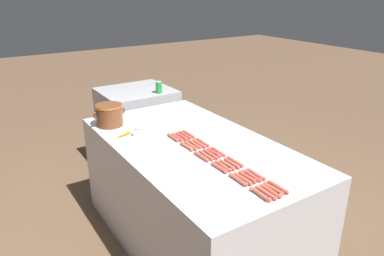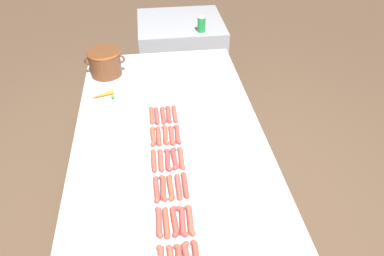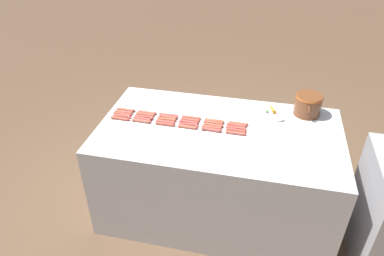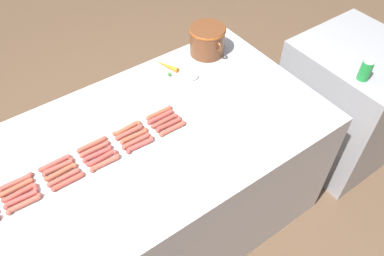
{
  "view_description": "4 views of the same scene",
  "coord_description": "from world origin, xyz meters",
  "px_view_note": "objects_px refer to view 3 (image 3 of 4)",
  "views": [
    {
      "loc": [
        -1.37,
        -2.09,
        1.98
      ],
      "look_at": [
        0.06,
        0.11,
        0.96
      ],
      "focal_mm": 34.0,
      "sensor_mm": 36.0,
      "label": 1
    },
    {
      "loc": [
        -0.07,
        -1.59,
        2.18
      ],
      "look_at": [
        0.13,
        -0.05,
        0.93
      ],
      "focal_mm": 33.52,
      "sensor_mm": 36.0,
      "label": 2
    },
    {
      "loc": [
        2.36,
        0.31,
        2.49
      ],
      "look_at": [
        0.09,
        -0.2,
        0.93
      ],
      "focal_mm": 33.52,
      "sensor_mm": 36.0,
      "label": 3
    },
    {
      "loc": [
        1.19,
        -0.56,
        2.36
      ],
      "look_at": [
        0.09,
        0.23,
        0.88
      ],
      "focal_mm": 35.83,
      "sensor_mm": 36.0,
      "label": 4
    }
  ],
  "objects_px": {
    "hot_dog_28": "(211,130)",
    "hot_dog_17": "(236,128)",
    "hot_dog_19": "(143,119)",
    "hot_dog_11": "(236,125)",
    "hot_dog_25": "(141,121)",
    "hot_dog_4": "(214,121)",
    "hot_dog_14": "(167,119)",
    "hot_dog_27": "(188,127)",
    "hot_dog_10": "(213,123)",
    "hot_dog_13": "(144,117)",
    "hot_dog_18": "(122,116)",
    "hot_dog_12": "(122,114)",
    "hot_dog_5": "(238,124)",
    "hot_dog_6": "(124,112)",
    "hot_dog_23": "(236,130)",
    "hot_dog_1": "(147,113)",
    "hot_dog_26": "(165,124)",
    "hot_dog_8": "(168,117)",
    "hot_dog_15": "(189,122)",
    "hot_dog_22": "(212,127)",
    "hot_dog_2": "(169,115)",
    "hot_dog_16": "(213,125)",
    "hot_dog_3": "(191,118)",
    "serving_spoon": "(277,122)",
    "hot_dog_21": "(189,124)",
    "hot_dog_29": "(236,133)",
    "hot_dog_24": "(120,118)",
    "hot_dog_9": "(190,120)",
    "carrot": "(271,107)",
    "bean_pot": "(308,104)"
  },
  "relations": [
    {
      "from": "hot_dog_3",
      "to": "hot_dog_29",
      "type": "bearing_deg",
      "value": 69.69
    },
    {
      "from": "hot_dog_16",
      "to": "hot_dog_23",
      "type": "height_order",
      "value": "same"
    },
    {
      "from": "hot_dog_11",
      "to": "hot_dog_16",
      "type": "xyz_separation_m",
      "value": [
        0.04,
        -0.18,
        0.0
      ]
    },
    {
      "from": "hot_dog_19",
      "to": "hot_dog_28",
      "type": "xyz_separation_m",
      "value": [
        0.04,
        0.58,
        0.0
      ]
    },
    {
      "from": "hot_dog_27",
      "to": "hot_dog_19",
      "type": "bearing_deg",
      "value": -95.31
    },
    {
      "from": "hot_dog_14",
      "to": "hot_dog_22",
      "type": "bearing_deg",
      "value": 84.38
    },
    {
      "from": "hot_dog_15",
      "to": "serving_spoon",
      "type": "height_order",
      "value": "hot_dog_15"
    },
    {
      "from": "hot_dog_24",
      "to": "hot_dog_28",
      "type": "xyz_separation_m",
      "value": [
        0.0,
        0.77,
        0.0
      ]
    },
    {
      "from": "hot_dog_17",
      "to": "hot_dog_19",
      "type": "bearing_deg",
      "value": -87.57
    },
    {
      "from": "carrot",
      "to": "hot_dog_16",
      "type": "bearing_deg",
      "value": -49.3
    },
    {
      "from": "hot_dog_1",
      "to": "hot_dog_22",
      "type": "distance_m",
      "value": 0.58
    },
    {
      "from": "hot_dog_25",
      "to": "hot_dog_12",
      "type": "bearing_deg",
      "value": -109.18
    },
    {
      "from": "hot_dog_1",
      "to": "hot_dog_9",
      "type": "height_order",
      "value": "same"
    },
    {
      "from": "hot_dog_22",
      "to": "hot_dog_25",
      "type": "xyz_separation_m",
      "value": [
        0.03,
        -0.58,
        0.0
      ]
    },
    {
      "from": "hot_dog_28",
      "to": "hot_dog_18",
      "type": "bearing_deg",
      "value": -92.76
    },
    {
      "from": "hot_dog_14",
      "to": "hot_dog_18",
      "type": "bearing_deg",
      "value": -84.94
    },
    {
      "from": "hot_dog_5",
      "to": "hot_dog_17",
      "type": "xyz_separation_m",
      "value": [
        0.07,
        -0.01,
        0.0
      ]
    },
    {
      "from": "hot_dog_15",
      "to": "hot_dog_27",
      "type": "xyz_separation_m",
      "value": [
        0.07,
        0.0,
        0.0
      ]
    },
    {
      "from": "hot_dog_14",
      "to": "bean_pot",
      "type": "xyz_separation_m",
      "value": [
        -0.36,
        1.13,
        0.09
      ]
    },
    {
      "from": "hot_dog_12",
      "to": "hot_dog_25",
      "type": "relative_size",
      "value": 1.0
    },
    {
      "from": "hot_dog_27",
      "to": "hot_dog_16",
      "type": "bearing_deg",
      "value": 109.09
    },
    {
      "from": "hot_dog_11",
      "to": "hot_dog_25",
      "type": "xyz_separation_m",
      "value": [
        0.1,
        -0.77,
        0.0
      ]
    },
    {
      "from": "hot_dog_28",
      "to": "hot_dog_17",
      "type": "bearing_deg",
      "value": 110.05
    },
    {
      "from": "hot_dog_1",
      "to": "hot_dog_5",
      "type": "distance_m",
      "value": 0.77
    },
    {
      "from": "hot_dog_4",
      "to": "hot_dog_14",
      "type": "height_order",
      "value": "same"
    },
    {
      "from": "hot_dog_21",
      "to": "hot_dog_25",
      "type": "distance_m",
      "value": 0.39
    },
    {
      "from": "hot_dog_17",
      "to": "hot_dog_19",
      "type": "distance_m",
      "value": 0.77
    },
    {
      "from": "hot_dog_21",
      "to": "hot_dog_3",
      "type": "bearing_deg",
      "value": -178.65
    },
    {
      "from": "hot_dog_6",
      "to": "hot_dog_23",
      "type": "distance_m",
      "value": 0.97
    },
    {
      "from": "hot_dog_6",
      "to": "hot_dog_16",
      "type": "bearing_deg",
      "value": 87.5
    },
    {
      "from": "hot_dog_5",
      "to": "hot_dog_12",
      "type": "bearing_deg",
      "value": -86.07
    },
    {
      "from": "hot_dog_15",
      "to": "hot_dog_22",
      "type": "relative_size",
      "value": 1.0
    },
    {
      "from": "hot_dog_12",
      "to": "hot_dog_1",
      "type": "bearing_deg",
      "value": 108.95
    },
    {
      "from": "hot_dog_14",
      "to": "hot_dog_16",
      "type": "xyz_separation_m",
      "value": [
        0.0,
        0.39,
        0.0
      ]
    },
    {
      "from": "hot_dog_2",
      "to": "hot_dog_5",
      "type": "height_order",
      "value": "same"
    },
    {
      "from": "hot_dog_28",
      "to": "hot_dog_19",
      "type": "bearing_deg",
      "value": -93.49
    },
    {
      "from": "hot_dog_18",
      "to": "hot_dog_17",
      "type": "bearing_deg",
      "value": 91.88
    },
    {
      "from": "hot_dog_3",
      "to": "hot_dog_17",
      "type": "relative_size",
      "value": 1.0
    },
    {
      "from": "hot_dog_15",
      "to": "hot_dog_26",
      "type": "xyz_separation_m",
      "value": [
        0.07,
        -0.18,
        0.0
      ]
    },
    {
      "from": "hot_dog_17",
      "to": "hot_dog_27",
      "type": "relative_size",
      "value": 1.0
    },
    {
      "from": "hot_dog_4",
      "to": "hot_dog_8",
      "type": "xyz_separation_m",
      "value": [
        0.03,
        -0.39,
        0.0
      ]
    },
    {
      "from": "hot_dog_4",
      "to": "hot_dog_23",
      "type": "xyz_separation_m",
      "value": [
        0.1,
        0.19,
        0.0
      ]
    },
    {
      "from": "serving_spoon",
      "to": "hot_dog_10",
      "type": "bearing_deg",
      "value": -75.06
    },
    {
      "from": "hot_dog_10",
      "to": "hot_dog_13",
      "type": "relative_size",
      "value": 1.0
    },
    {
      "from": "hot_dog_23",
      "to": "hot_dog_19",
      "type": "bearing_deg",
      "value": -90.08
    },
    {
      "from": "hot_dog_4",
      "to": "hot_dog_26",
      "type": "distance_m",
      "value": 0.4
    },
    {
      "from": "hot_dog_3",
      "to": "serving_spoon",
      "type": "distance_m",
      "value": 0.71
    },
    {
      "from": "hot_dog_9",
      "to": "hot_dog_2",
      "type": "bearing_deg",
      "value": -99.28
    },
    {
      "from": "hot_dog_21",
      "to": "hot_dog_26",
      "type": "relative_size",
      "value": 1.0
    },
    {
      "from": "hot_dog_4",
      "to": "hot_dog_14",
      "type": "xyz_separation_m",
      "value": [
        0.07,
        -0.39,
        0.0
      ]
    }
  ]
}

